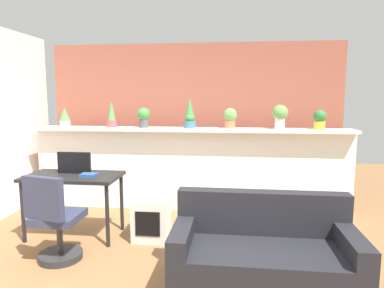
% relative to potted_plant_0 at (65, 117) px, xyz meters
% --- Properties ---
extents(ground_plane, '(12.00, 12.00, 0.00)m').
position_rel_potted_plant_0_xyz_m(ground_plane, '(1.88, -1.97, -1.36)').
color(ground_plane, brown).
extents(divider_wall, '(4.61, 0.16, 1.18)m').
position_rel_potted_plant_0_xyz_m(divider_wall, '(1.88, 0.03, -0.77)').
color(divider_wall, white).
rests_on(divider_wall, ground).
extents(plant_shelf, '(4.61, 0.39, 0.04)m').
position_rel_potted_plant_0_xyz_m(plant_shelf, '(1.88, -0.01, -0.16)').
color(plant_shelf, white).
rests_on(plant_shelf, divider_wall).
extents(brick_wall_behind, '(4.61, 0.10, 2.50)m').
position_rel_potted_plant_0_xyz_m(brick_wall_behind, '(1.88, 0.63, -0.11)').
color(brick_wall_behind, '#9E5442').
rests_on(brick_wall_behind, ground).
extents(potted_plant_0, '(0.16, 0.16, 0.28)m').
position_rel_potted_plant_0_xyz_m(potted_plant_0, '(0.00, 0.00, 0.00)').
color(potted_plant_0, silver).
rests_on(potted_plant_0, plant_shelf).
extents(potted_plant_1, '(0.15, 0.15, 0.39)m').
position_rel_potted_plant_0_xyz_m(potted_plant_1, '(0.72, 0.02, 0.03)').
color(potted_plant_1, '#B7474C').
rests_on(potted_plant_1, plant_shelf).
extents(potted_plant_2, '(0.19, 0.19, 0.29)m').
position_rel_potted_plant_0_xyz_m(potted_plant_2, '(1.21, -0.01, 0.02)').
color(potted_plant_2, '#4C4C51').
rests_on(potted_plant_2, plant_shelf).
extents(potted_plant_3, '(0.17, 0.17, 0.44)m').
position_rel_potted_plant_0_xyz_m(potted_plant_3, '(1.89, -0.03, 0.04)').
color(potted_plant_3, '#386B84').
rests_on(potted_plant_3, plant_shelf).
extents(potted_plant_4, '(0.20, 0.20, 0.29)m').
position_rel_potted_plant_0_xyz_m(potted_plant_4, '(2.46, 0.02, 0.01)').
color(potted_plant_4, '#C66B42').
rests_on(potted_plant_4, plant_shelf).
extents(potted_plant_5, '(0.22, 0.22, 0.34)m').
position_rel_potted_plant_0_xyz_m(potted_plant_5, '(3.15, -0.03, 0.05)').
color(potted_plant_5, silver).
rests_on(potted_plant_5, plant_shelf).
extents(potted_plant_6, '(0.18, 0.18, 0.27)m').
position_rel_potted_plant_0_xyz_m(potted_plant_6, '(3.69, -0.02, -0.00)').
color(potted_plant_6, gold).
rests_on(potted_plant_6, plant_shelf).
extents(desk, '(1.10, 0.60, 0.75)m').
position_rel_potted_plant_0_xyz_m(desk, '(0.64, -1.12, -0.70)').
color(desk, black).
rests_on(desk, ground).
extents(tv_monitor, '(0.41, 0.04, 0.26)m').
position_rel_potted_plant_0_xyz_m(tv_monitor, '(0.62, -1.04, -0.48)').
color(tv_monitor, black).
rests_on(tv_monitor, desk).
extents(office_chair, '(0.49, 0.49, 0.91)m').
position_rel_potted_plant_0_xyz_m(office_chair, '(0.74, -1.77, -0.97)').
color(office_chair, '#262628').
rests_on(office_chair, ground).
extents(side_cube_shelf, '(0.40, 0.41, 0.50)m').
position_rel_potted_plant_0_xyz_m(side_cube_shelf, '(1.57, -1.09, -1.11)').
color(side_cube_shelf, silver).
rests_on(side_cube_shelf, ground).
extents(book_on_desk, '(0.17, 0.14, 0.04)m').
position_rel_potted_plant_0_xyz_m(book_on_desk, '(0.86, -1.19, -0.59)').
color(book_on_desk, '#2D4C8C').
rests_on(book_on_desk, desk).
extents(couch, '(1.56, 0.77, 0.80)m').
position_rel_potted_plant_0_xyz_m(couch, '(2.78, -2.03, -1.08)').
color(couch, black).
rests_on(couch, ground).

